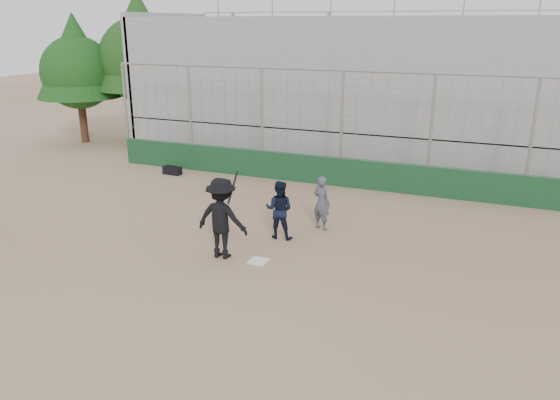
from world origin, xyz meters
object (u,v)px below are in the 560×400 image
at_px(umpire, 322,206).
at_px(equipment_bag, 172,170).
at_px(catcher_crouched, 279,219).
at_px(batter_at_plate, 222,218).

height_order(umpire, equipment_bag, umpire).
distance_m(umpire, equipment_bag, 7.86).
distance_m(catcher_crouched, equipment_bag, 7.68).
bearing_deg(equipment_bag, catcher_crouched, -35.53).
relative_size(catcher_crouched, equipment_bag, 1.48).
bearing_deg(equipment_bag, batter_at_plate, -48.46).
xyz_separation_m(batter_at_plate, umpire, (1.67, 2.72, -0.32)).
xyz_separation_m(umpire, equipment_bag, (-7.07, 3.38, -0.54)).
relative_size(catcher_crouched, umpire, 0.79).
height_order(batter_at_plate, umpire, batter_at_plate).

